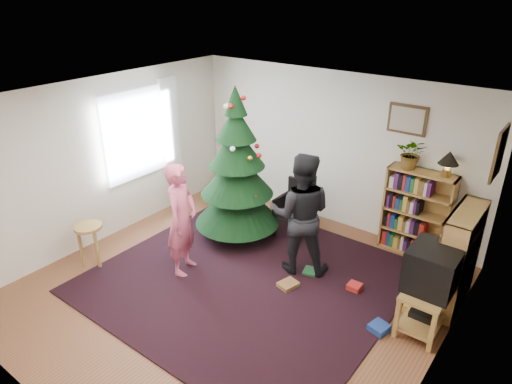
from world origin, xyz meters
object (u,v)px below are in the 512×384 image
Objects in this scene: person_by_chair at (301,214)px; potted_plant at (412,153)px; picture_right at (499,153)px; tv_stand at (426,304)px; stool at (89,235)px; picture_back at (407,119)px; person_standing at (182,220)px; table_lamp at (449,160)px; bookshelf_back at (417,212)px; crt_tv at (433,269)px; armchair at (297,206)px; christmas_tree at (237,178)px; bookshelf_right at (458,258)px.

potted_plant is (0.91, 1.41, 0.66)m from person_by_chair.
picture_right is 0.74× the size of tv_stand.
potted_plant reaches higher than stool.
picture_back is 0.86× the size of stool.
person_standing reaches higher than stool.
person_by_chair reaches higher than stool.
person_standing is 3.66m from table_lamp.
picture_right reaches higher than tv_stand.
potted_plant is at bearing 180.00° from bookshelf_back.
potted_plant reaches higher than person_standing.
picture_back is 0.34× the size of person_standing.
crt_tv is (1.07, -1.65, -1.15)m from picture_back.
crt_tv is 0.91× the size of stool.
person_by_chair is 4.76× the size of table_lamp.
person_by_chair is at bearing -158.31° from picture_right.
crt_tv is at bearing -75.48° from table_lamp.
bookshelf_back is at bearing 148.19° from picture_right.
potted_plant is (3.31, 3.09, 1.03)m from stool.
picture_right is at bearing -0.17° from armchair.
potted_plant is (-0.89, 1.52, 0.72)m from crt_tv.
picture_right is 0.25× the size of christmas_tree.
person_by_chair is at bearing 176.52° from tv_stand.
bookshelf_back is at bearing 26.98° from christmas_tree.
potted_plant reaches higher than table_lamp.
bookshelf_back is at bearing 41.43° from stool.
picture_back is at bearing 160.15° from bookshelf_back.
bookshelf_back reaches higher than stool.
person_standing is 3.31m from potted_plant.
bookshelf_back is at bearing -180.00° from table_lamp.
christmas_tree is 1.39× the size of person_by_chair.
table_lamp is (0.30, 0.00, 0.88)m from bookshelf_back.
christmas_tree is 1.85× the size of bookshelf_back.
stool is (-4.32, -2.20, -0.17)m from bookshelf_right.
stool is (-4.46, -2.50, -1.46)m from picture_right.
armchair is (-2.38, 0.95, 0.15)m from tv_stand.
person_standing reaches higher than bookshelf_right.
table_lamp reaches higher than tv_stand.
stool is at bearing -120.97° from christmas_tree.
stool is at bearing 100.46° from person_standing.
picture_back is at bearing 28.46° from armchair.
crt_tv is 0.65× the size of armchair.
table_lamp reaches higher than stool.
potted_plant is (2.17, 1.21, 0.52)m from christmas_tree.
stool is at bearing -150.67° from picture_right.
crt_tv is at bearing -105.52° from picture_right.
armchair is at bearing -164.06° from table_lamp.
crt_tv is 1.74m from table_lamp.
bookshelf_right is at bearing 5.69° from christmas_tree.
bookshelf_back is 0.93m from table_lamp.
christmas_tree is (-2.00, -1.34, -0.95)m from picture_back.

